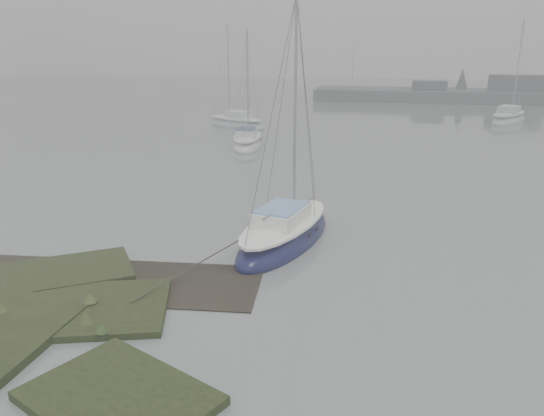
{
  "coord_description": "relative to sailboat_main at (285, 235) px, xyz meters",
  "views": [
    {
      "loc": [
        5.21,
        -8.31,
        6.55
      ],
      "look_at": [
        1.91,
        6.88,
        1.8
      ],
      "focal_mm": 35.0,
      "sensor_mm": 36.0,
      "label": 1
    }
  ],
  "objects": [
    {
      "name": "sailboat_far_a",
      "position": [
        -9.22,
        26.16,
        0.0
      ],
      "size": [
        6.5,
        5.0,
        8.92
      ],
      "rotation": [
        0.0,
        0.0,
        1.04
      ],
      "color": "#A1A6AB",
      "rests_on": "ground"
    },
    {
      "name": "sailboat_main",
      "position": [
        0.0,
        0.0,
        0.0
      ],
      "size": [
        3.39,
        6.57,
        8.85
      ],
      "rotation": [
        0.0,
        0.0,
        -0.22
      ],
      "color": "#0E1138",
      "rests_on": "ground"
    },
    {
      "name": "sailboat_far_b",
      "position": [
        13.88,
        34.23,
        0.02
      ],
      "size": [
        4.99,
        7.11,
        9.62
      ],
      "rotation": [
        0.0,
        0.0,
        -0.45
      ],
      "color": "#A4A9AE",
      "rests_on": "ground"
    },
    {
      "name": "sailboat_far_c",
      "position": [
        -0.74,
        50.69,
        -0.06
      ],
      "size": [
        5.17,
        3.63,
        7.0
      ],
      "rotation": [
        0.0,
        0.0,
        1.12
      ],
      "color": "#B5B9C0",
      "rests_on": "ground"
    },
    {
      "name": "sailboat_white",
      "position": [
        -6.01,
        17.68,
        -0.02
      ],
      "size": [
        2.86,
        6.09,
        8.27
      ],
      "rotation": [
        0.0,
        0.0,
        0.16
      ],
      "color": "silver",
      "rests_on": "ground"
    },
    {
      "name": "ground",
      "position": [
        -1.96,
        21.3,
        -0.27
      ],
      "size": [
        160.0,
        160.0,
        0.0
      ],
      "primitive_type": "plane",
      "color": "slate",
      "rests_on": "ground"
    }
  ]
}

